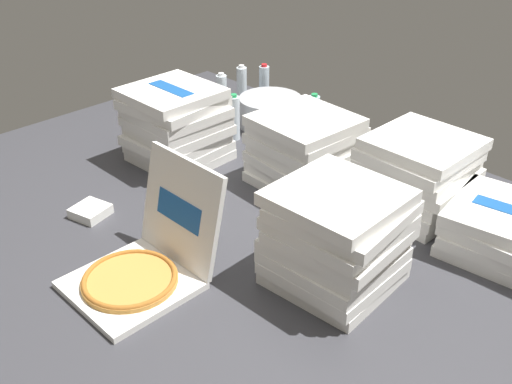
{
  "coord_description": "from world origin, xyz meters",
  "views": [
    {
      "loc": [
        1.52,
        -1.39,
        1.39
      ],
      "look_at": [
        0.0,
        0.1,
        0.14
      ],
      "focal_mm": 42.15,
      "sensor_mm": 36.0,
      "label": 1
    }
  ],
  "objects": [
    {
      "name": "pizza_stack_center_near",
      "position": [
        0.83,
        0.62,
        0.09
      ],
      "size": [
        0.47,
        0.46,
        0.19
      ],
      "color": "white",
      "rests_on": "ground_plane"
    },
    {
      "name": "pizza_stack_left_mid",
      "position": [
        -0.67,
        0.22,
        0.19
      ],
      "size": [
        0.44,
        0.44,
        0.38
      ],
      "color": "white",
      "rests_on": "ground_plane"
    },
    {
      "name": "ice_bucket",
      "position": [
        -0.65,
        0.85,
        0.08
      ],
      "size": [
        0.35,
        0.35,
        0.16
      ],
      "primitive_type": "cylinder",
      "color": "#B7BABF",
      "rests_on": "ground_plane"
    },
    {
      "name": "pizza_stack_right_mid",
      "position": [
        0.41,
        0.66,
        0.16
      ],
      "size": [
        0.43,
        0.43,
        0.33
      ],
      "color": "white",
      "rests_on": "ground_plane"
    },
    {
      "name": "pizza_stack_right_near",
      "position": [
        0.49,
        0.02,
        0.19
      ],
      "size": [
        0.46,
        0.44,
        0.38
      ],
      "color": "white",
      "rests_on": "ground_plane"
    },
    {
      "name": "water_bottle_1",
      "position": [
        -0.97,
        0.94,
        0.12
      ],
      "size": [
        0.06,
        0.06,
        0.25
      ],
      "color": "white",
      "rests_on": "ground_plane"
    },
    {
      "name": "water_bottle_4",
      "position": [
        -0.37,
        0.89,
        0.12
      ],
      "size": [
        0.06,
        0.06,
        0.25
      ],
      "color": "silver",
      "rests_on": "ground_plane"
    },
    {
      "name": "open_pizza_box",
      "position": [
        0.0,
        -0.46,
        0.08
      ],
      "size": [
        0.4,
        0.5,
        0.42
      ],
      "color": "white",
      "rests_on": "ground_plane"
    },
    {
      "name": "water_bottle_3",
      "position": [
        -0.89,
        1.04,
        0.12
      ],
      "size": [
        0.06,
        0.06,
        0.25
      ],
      "color": "silver",
      "rests_on": "ground_plane"
    },
    {
      "name": "napkin_pile",
      "position": [
        -0.52,
        -0.38,
        0.02
      ],
      "size": [
        0.17,
        0.17,
        0.04
      ],
      "primitive_type": "cube",
      "rotation": [
        0.0,
        0.0,
        0.25
      ],
      "color": "white",
      "rests_on": "ground_plane"
    },
    {
      "name": "ground_plane",
      "position": [
        0.0,
        0.0,
        -0.01
      ],
      "size": [
        3.2,
        2.4,
        0.02
      ],
      "primitive_type": "cube",
      "color": "#38383D"
    },
    {
      "name": "water_bottle_2",
      "position": [
        -0.95,
        0.76,
        0.12
      ],
      "size": [
        0.06,
        0.06,
        0.25
      ],
      "color": "white",
      "rests_on": "ground_plane"
    },
    {
      "name": "water_bottle_0",
      "position": [
        -0.66,
        0.59,
        0.12
      ],
      "size": [
        0.06,
        0.06,
        0.25
      ],
      "color": "white",
      "rests_on": "ground_plane"
    },
    {
      "name": "pizza_stack_left_far",
      "position": [
        -0.09,
        0.5,
        0.16
      ],
      "size": [
        0.45,
        0.46,
        0.33
      ],
      "color": "white",
      "rests_on": "ground_plane"
    }
  ]
}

